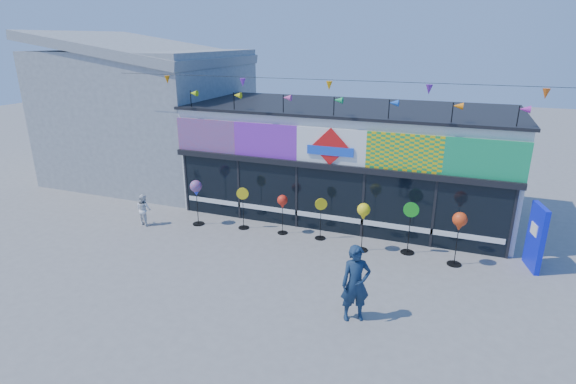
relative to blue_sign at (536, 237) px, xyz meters
The scene contains 13 objects.
ground 7.14m from the blue_sign, 155.16° to the right, with size 80.00×80.00×0.00m, color slate.
kite_shop 7.15m from the blue_sign, 155.17° to the left, with size 16.00×5.70×5.31m.
neighbour_building 17.05m from the blue_sign, 166.21° to the left, with size 8.18×7.20×6.87m.
blue_sign is the anchor object (origin of this frame).
spinner_0 11.11m from the blue_sign, behind, with size 0.43×0.43×1.70m.
spinner_1 9.37m from the blue_sign, behind, with size 0.42×0.39×1.54m.
spinner_2 7.88m from the blue_sign, behind, with size 0.36×0.36×1.42m.
spinner_3 6.51m from the blue_sign, behind, with size 0.39×0.37×1.47m.
spinner_4 5.03m from the blue_sign, behind, with size 0.41×0.41×1.63m.
spinner_5 3.58m from the blue_sign, behind, with size 0.48×0.44×1.72m.
spinner_6 2.25m from the blue_sign, 164.26° to the right, with size 0.43×0.43×1.70m.
adult_man 6.21m from the blue_sign, 134.59° to the right, with size 0.71×0.47×1.94m, color #162A45.
child 13.00m from the blue_sign, behind, with size 0.57×0.33×1.17m, color white.
Camera 1 is at (3.92, -10.83, 6.53)m, focal length 28.00 mm.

